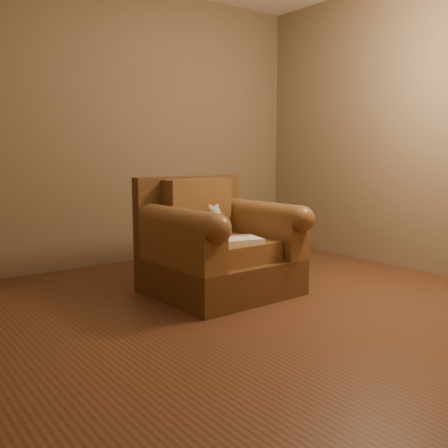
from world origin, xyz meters
TOP-DOWN VIEW (x-y plane):
  - floor at (0.00, 0.00)m, footprint 4.00×4.00m
  - room at (0.00, 0.00)m, footprint 4.02×4.02m
  - armchair at (0.05, 0.55)m, footprint 1.03×0.98m
  - teddy_bear at (0.11, 0.64)m, footprint 0.19×0.21m
  - guidebook at (0.03, 0.32)m, footprint 0.47×0.35m
  - side_table at (0.55, 0.57)m, footprint 0.37×0.37m

SIDE VIEW (x-z plane):
  - floor at x=0.00m, z-range 0.00..0.00m
  - side_table at x=0.55m, z-range 0.02..0.54m
  - armchair at x=0.05m, z-range -0.10..0.80m
  - guidebook at x=0.03m, z-range 0.43..0.46m
  - teddy_bear at x=0.11m, z-range 0.40..0.66m
  - room at x=0.00m, z-range 0.36..3.07m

